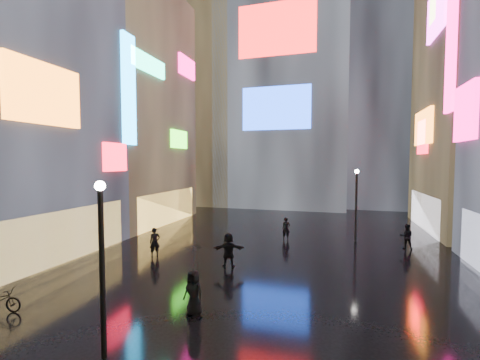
% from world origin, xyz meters
% --- Properties ---
extents(ground, '(140.00, 140.00, 0.00)m').
position_xyz_m(ground, '(0.00, 20.00, 0.00)').
color(ground, black).
rests_on(ground, ground).
extents(building_left_far, '(10.28, 12.00, 22.00)m').
position_xyz_m(building_left_far, '(-15.98, 26.00, 10.98)').
color(building_left_far, black).
rests_on(building_left_far, ground).
extents(tower_main, '(16.00, 14.20, 42.00)m').
position_xyz_m(tower_main, '(-3.00, 43.97, 21.01)').
color(tower_main, black).
rests_on(tower_main, ground).
extents(tower_flank_right, '(12.00, 12.00, 34.00)m').
position_xyz_m(tower_flank_right, '(9.00, 46.00, 17.00)').
color(tower_flank_right, black).
rests_on(tower_flank_right, ground).
extents(tower_flank_left, '(10.00, 10.00, 26.00)m').
position_xyz_m(tower_flank_left, '(-14.00, 42.00, 13.00)').
color(tower_flank_left, black).
rests_on(tower_flank_left, ground).
extents(lamp_near, '(0.30, 0.30, 5.20)m').
position_xyz_m(lamp_near, '(-2.72, 7.16, 2.94)').
color(lamp_near, black).
rests_on(lamp_near, ground).
extents(lamp_far, '(0.30, 0.30, 5.20)m').
position_xyz_m(lamp_far, '(5.18, 23.77, 2.94)').
color(lamp_far, black).
rests_on(lamp_far, ground).
extents(pedestrian_4, '(0.94, 0.73, 1.70)m').
position_xyz_m(pedestrian_4, '(-1.31, 10.32, 0.85)').
color(pedestrian_4, black).
rests_on(pedestrian_4, ground).
extents(pedestrian_5, '(1.83, 1.06, 1.88)m').
position_xyz_m(pedestrian_5, '(-1.80, 15.87, 0.94)').
color(pedestrian_5, black).
rests_on(pedestrian_5, ground).
extents(pedestrian_6, '(0.76, 0.75, 1.76)m').
position_xyz_m(pedestrian_6, '(-6.69, 16.44, 0.88)').
color(pedestrian_6, black).
rests_on(pedestrian_6, ground).
extents(pedestrian_7, '(0.84, 0.68, 1.64)m').
position_xyz_m(pedestrian_7, '(8.29, 22.70, 0.82)').
color(pedestrian_7, black).
rests_on(pedestrian_7, ground).
extents(umbrella_2, '(1.47, 1.47, 0.95)m').
position_xyz_m(umbrella_2, '(-1.31, 10.32, 2.17)').
color(umbrella_2, black).
rests_on(umbrella_2, pedestrian_4).
extents(pedestrian_8, '(0.68, 0.53, 1.65)m').
position_xyz_m(pedestrian_8, '(0.32, 22.87, 0.82)').
color(pedestrian_8, black).
rests_on(pedestrian_8, ground).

